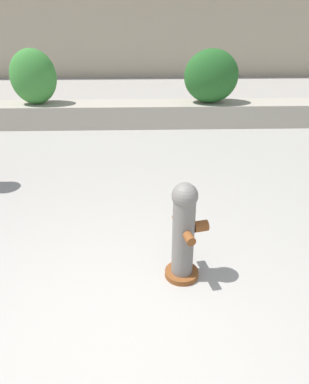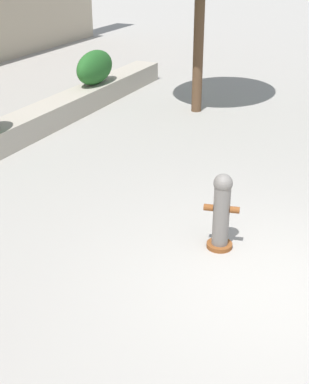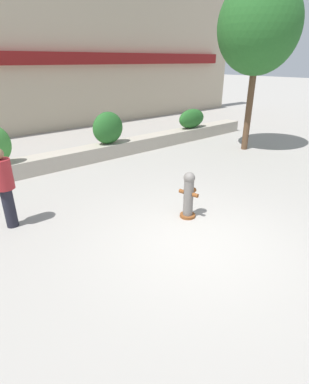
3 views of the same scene
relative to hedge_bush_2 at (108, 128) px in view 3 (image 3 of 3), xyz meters
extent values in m
plane|color=#9E9991|center=(-1.71, -6.00, -1.07)|extent=(120.00, 120.00, 0.00)
cube|color=maroon|center=(-1.71, 5.32, 2.29)|extent=(27.00, 0.36, 0.56)
cube|color=#ADA393|center=(-1.71, 0.00, -0.82)|extent=(18.00, 0.70, 0.50)
ellipsoid|color=#235B23|center=(0.00, 0.00, 0.00)|extent=(1.17, 0.70, 1.13)
ellipsoid|color=#235B23|center=(4.30, 0.00, -0.15)|extent=(1.43, 0.58, 0.83)
cylinder|color=brown|center=(-1.09, -5.14, -1.04)|extent=(0.42, 0.42, 0.06)
cylinder|color=slate|center=(-1.09, -5.14, -0.58)|extent=(0.26, 0.26, 0.85)
sphere|color=slate|center=(-1.09, -5.14, -0.11)|extent=(0.25, 0.25, 0.25)
cylinder|color=brown|center=(-0.91, -5.10, -0.48)|extent=(0.16, 0.14, 0.11)
cylinder|color=brown|center=(-1.05, -5.31, -0.48)|extent=(0.12, 0.14, 0.09)
cylinder|color=brown|center=(-1.13, -4.97, -0.48)|extent=(0.12, 0.14, 0.09)
cylinder|color=brown|center=(4.75, -2.55, 0.46)|extent=(0.24, 0.24, 3.06)
ellipsoid|color=#235B23|center=(4.75, -2.55, 3.29)|extent=(3.05, 2.75, 3.20)
cylinder|color=black|center=(-4.31, -3.03, -0.63)|extent=(0.32, 0.32, 0.88)
cylinder|color=maroon|center=(-4.31, -3.03, 0.12)|extent=(0.54, 0.54, 0.62)
camera|label=1|loc=(-1.46, -8.20, 1.56)|focal=35.00mm
camera|label=2|loc=(-7.13, -6.99, 2.73)|focal=50.00mm
camera|label=3|loc=(-5.52, -9.33, 2.23)|focal=28.00mm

